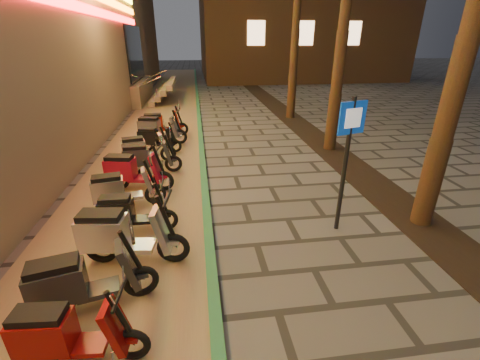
{
  "coord_description": "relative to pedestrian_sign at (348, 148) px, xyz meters",
  "views": [
    {
      "loc": [
        -1.01,
        -3.32,
        3.59
      ],
      "look_at": [
        -0.27,
        2.04,
        1.2
      ],
      "focal_mm": 24.0,
      "sensor_mm": 36.0,
      "label": 1
    }
  ],
  "objects": [
    {
      "name": "parking_strip",
      "position": [
        -4.33,
        7.99,
        -1.73
      ],
      "size": [
        3.4,
        60.0,
        0.01
      ],
      "primitive_type": "cube",
      "color": "#8C7251",
      "rests_on": "ground"
    },
    {
      "name": "scooter_9",
      "position": [
        -4.25,
        3.53,
        -1.24
      ],
      "size": [
        1.62,
        0.57,
        1.14
      ],
      "rotation": [
        0.0,
        0.0,
        0.08
      ],
      "color": "black",
      "rests_on": "ground"
    },
    {
      "name": "planting_strip",
      "position": [
        1.87,
        2.99,
        -1.72
      ],
      "size": [
        1.2,
        40.0,
        0.02
      ],
      "primitive_type": "cube",
      "color": "black",
      "rests_on": "ground"
    },
    {
      "name": "scooter_4",
      "position": [
        -4.47,
        -1.59,
        -1.22
      ],
      "size": [
        1.69,
        0.82,
        1.19
      ],
      "rotation": [
        0.0,
        0.0,
        0.24
      ],
      "color": "black",
      "rests_on": "ground"
    },
    {
      "name": "scooter_5",
      "position": [
        -4.12,
        -0.53,
        -1.17
      ],
      "size": [
        1.84,
        0.71,
        1.29
      ],
      "rotation": [
        0.0,
        0.0,
        -0.12
      ],
      "color": "black",
      "rests_on": "ground"
    },
    {
      "name": "scooter_13",
      "position": [
        -4.17,
        7.4,
        -1.21
      ],
      "size": [
        1.72,
        0.61,
        1.21
      ],
      "rotation": [
        0.0,
        0.0,
        0.08
      ],
      "color": "black",
      "rests_on": "ground"
    },
    {
      "name": "ground",
      "position": [
        -1.73,
        -2.01,
        -1.73
      ],
      "size": [
        120.0,
        120.0,
        0.0
      ],
      "primitive_type": "plane",
      "color": "#474442",
      "rests_on": "ground"
    },
    {
      "name": "scooter_12",
      "position": [
        -4.22,
        6.54,
        -1.19
      ],
      "size": [
        1.79,
        0.83,
        1.26
      ],
      "rotation": [
        0.0,
        0.0,
        -0.22
      ],
      "color": "black",
      "rests_on": "ground"
    },
    {
      "name": "scooter_7",
      "position": [
        -4.53,
        1.47,
        -1.25
      ],
      "size": [
        1.6,
        0.72,
        1.12
      ],
      "rotation": [
        0.0,
        0.0,
        0.2
      ],
      "color": "black",
      "rests_on": "ground"
    },
    {
      "name": "scooter_6",
      "position": [
        -4.16,
        0.44,
        -1.28
      ],
      "size": [
        1.49,
        0.52,
        1.06
      ],
      "rotation": [
        0.0,
        0.0,
        -0.02
      ],
      "color": "black",
      "rests_on": "ground"
    },
    {
      "name": "scooter_10",
      "position": [
        -4.44,
        4.36,
        -1.24
      ],
      "size": [
        1.62,
        0.78,
        1.15
      ],
      "rotation": [
        0.0,
        0.0,
        0.24
      ],
      "color": "black",
      "rests_on": "ground"
    },
    {
      "name": "scooter_11",
      "position": [
        -4.2,
        5.58,
        -1.28
      ],
      "size": [
        1.49,
        0.75,
        1.05
      ],
      "rotation": [
        0.0,
        0.0,
        -0.27
      ],
      "color": "black",
      "rests_on": "ground"
    },
    {
      "name": "scooter_3",
      "position": [
        -4.38,
        -2.42,
        -1.27
      ],
      "size": [
        1.52,
        0.53,
        1.07
      ],
      "rotation": [
        0.0,
        0.0,
        -0.08
      ],
      "color": "black",
      "rests_on": "ground"
    },
    {
      "name": "scooter_8",
      "position": [
        -4.46,
        2.49,
        -1.21
      ],
      "size": [
        1.72,
        0.75,
        1.21
      ],
      "rotation": [
        0.0,
        0.0,
        -0.19
      ],
      "color": "black",
      "rests_on": "ground"
    },
    {
      "name": "pedestrian_sign",
      "position": [
        0.0,
        0.0,
        0.0
      ],
      "size": [
        0.57,
        0.2,
        2.68
      ],
      "rotation": [
        0.0,
        0.0,
        0.29
      ],
      "color": "black",
      "rests_on": "ground"
    },
    {
      "name": "green_curb",
      "position": [
        -2.63,
        7.99,
        -1.68
      ],
      "size": [
        0.18,
        60.0,
        0.1
      ],
      "primitive_type": "cube",
      "color": "#286C41",
      "rests_on": "ground"
    }
  ]
}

